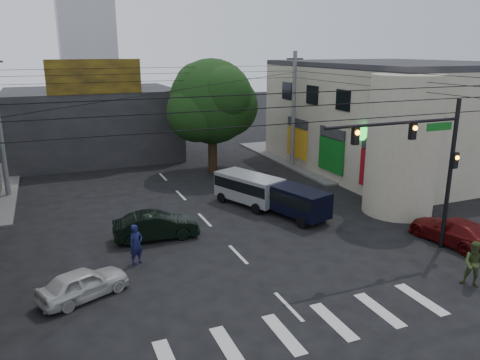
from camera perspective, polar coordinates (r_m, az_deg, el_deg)
ground at (r=20.66m, az=1.92°, el=-11.22°), size 160.00×160.00×0.00m
sidewalk_far_right at (r=44.19m, az=13.65°, el=3.14°), size 16.00×16.00×0.15m
building_right at (r=39.66m, az=18.25°, el=7.17°), size 14.00×18.00×8.00m
corner_column at (r=28.42m, az=19.16°, el=3.98°), size 4.00×4.00×8.00m
building_far at (r=43.37m, az=-17.53°, el=6.56°), size 14.00×10.00×6.00m
billboard at (r=38.08m, az=-17.33°, el=11.93°), size 7.00×0.30×2.60m
street_tree at (r=35.92m, az=-3.46°, el=9.48°), size 6.40×6.40×8.70m
traffic_gantry at (r=22.55m, az=21.60°, el=3.03°), size 7.10×0.35×7.20m
utility_pole_far_right at (r=37.75m, az=6.53°, el=8.38°), size 0.32×0.32×9.20m
dark_sedan at (r=24.19m, az=-10.21°, el=-5.52°), size 1.95×4.40×1.40m
white_compact at (r=19.50m, az=-18.56°, el=-11.86°), size 3.92×4.52×1.20m
maroon_sedan at (r=25.55m, az=24.52°, el=-5.67°), size 3.01×5.01×1.32m
silver_minivan at (r=28.85m, az=1.10°, el=-1.23°), size 5.69×4.91×1.89m
navy_van at (r=26.90m, az=6.48°, el=-2.72°), size 5.38×4.08×1.79m
traffic_officer at (r=21.56m, az=-12.54°, el=-7.69°), size 1.01×0.95×1.86m
pedestrian_olive at (r=21.42m, az=26.71°, el=-9.16°), size 1.63×1.62×1.92m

